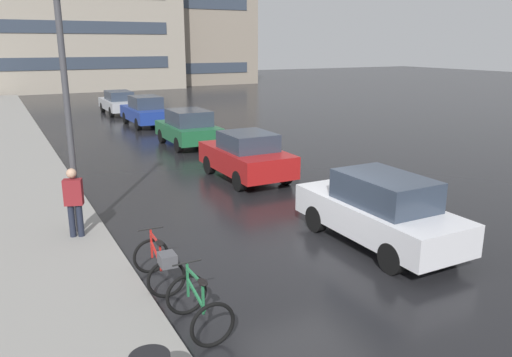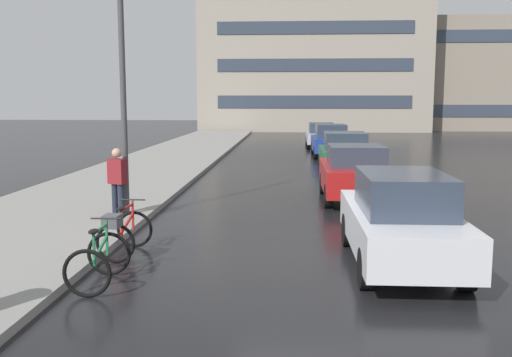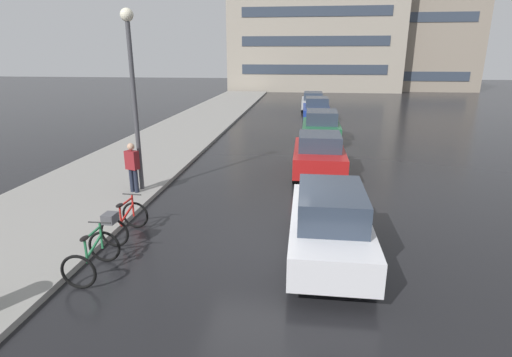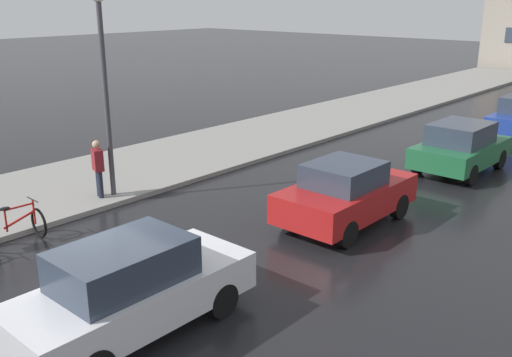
{
  "view_description": "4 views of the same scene",
  "coord_description": "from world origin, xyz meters",
  "px_view_note": "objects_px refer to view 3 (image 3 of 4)",
  "views": [
    {
      "loc": [
        -5.67,
        -8.33,
        4.4
      ],
      "look_at": [
        -0.05,
        2.31,
        1.15
      ],
      "focal_mm": 35.0,
      "sensor_mm": 36.0,
      "label": 1
    },
    {
      "loc": [
        -0.23,
        -10.05,
        2.87
      ],
      "look_at": [
        -1.06,
        3.83,
        0.94
      ],
      "focal_mm": 40.0,
      "sensor_mm": 36.0,
      "label": 2
    },
    {
      "loc": [
        1.07,
        -8.54,
        4.37
      ],
      "look_at": [
        -0.25,
        2.15,
        1.02
      ],
      "focal_mm": 28.0,
      "sensor_mm": 36.0,
      "label": 3
    },
    {
      "loc": [
        8.8,
        -5.19,
        5.4
      ],
      "look_at": [
        0.7,
        3.89,
        1.52
      ],
      "focal_mm": 40.0,
      "sensor_mm": 36.0,
      "label": 4
    }
  ],
  "objects_px": {
    "car_blue": "(316,110)",
    "bicycle_nearest": "(92,257)",
    "pedestrian": "(133,167)",
    "streetlamp": "(132,79)",
    "car_green": "(321,126)",
    "car_red": "(319,154)",
    "bicycle_second": "(122,221)",
    "car_white": "(330,223)",
    "car_silver": "(313,101)"
  },
  "relations": [
    {
      "from": "car_blue",
      "to": "bicycle_nearest",
      "type": "bearing_deg",
      "value": -103.61
    },
    {
      "from": "bicycle_nearest",
      "to": "pedestrian",
      "type": "distance_m",
      "value": 4.87
    },
    {
      "from": "bicycle_nearest",
      "to": "streetlamp",
      "type": "bearing_deg",
      "value": 101.44
    },
    {
      "from": "car_blue",
      "to": "streetlamp",
      "type": "distance_m",
      "value": 16.85
    },
    {
      "from": "car_green",
      "to": "pedestrian",
      "type": "height_order",
      "value": "pedestrian"
    },
    {
      "from": "pedestrian",
      "to": "bicycle_nearest",
      "type": "bearing_deg",
      "value": -76.58
    },
    {
      "from": "car_red",
      "to": "car_green",
      "type": "distance_m",
      "value": 6.25
    },
    {
      "from": "bicycle_second",
      "to": "car_red",
      "type": "relative_size",
      "value": 0.37
    },
    {
      "from": "bicycle_nearest",
      "to": "car_blue",
      "type": "distance_m",
      "value": 21.15
    },
    {
      "from": "car_white",
      "to": "car_blue",
      "type": "xyz_separation_m",
      "value": [
        0.12,
        19.18,
        -0.01
      ]
    },
    {
      "from": "car_blue",
      "to": "pedestrian",
      "type": "distance_m",
      "value": 16.98
    },
    {
      "from": "bicycle_nearest",
      "to": "streetlamp",
      "type": "height_order",
      "value": "streetlamp"
    },
    {
      "from": "car_red",
      "to": "streetlamp",
      "type": "relative_size",
      "value": 0.68
    },
    {
      "from": "bicycle_second",
      "to": "car_silver",
      "type": "xyz_separation_m",
      "value": [
        4.9,
        24.47,
        0.27
      ]
    },
    {
      "from": "car_green",
      "to": "car_silver",
      "type": "relative_size",
      "value": 0.89
    },
    {
      "from": "bicycle_second",
      "to": "car_blue",
      "type": "xyz_separation_m",
      "value": [
        5.08,
        18.91,
        0.32
      ]
    },
    {
      "from": "bicycle_second",
      "to": "pedestrian",
      "type": "height_order",
      "value": "pedestrian"
    },
    {
      "from": "bicycle_nearest",
      "to": "car_red",
      "type": "xyz_separation_m",
      "value": [
        4.8,
        7.84,
        0.39
      ]
    },
    {
      "from": "car_red",
      "to": "car_silver",
      "type": "relative_size",
      "value": 0.9
    },
    {
      "from": "car_silver",
      "to": "streetlamp",
      "type": "bearing_deg",
      "value": -105.46
    },
    {
      "from": "car_red",
      "to": "car_green",
      "type": "xyz_separation_m",
      "value": [
        0.28,
        6.25,
        0.02
      ]
    },
    {
      "from": "bicycle_nearest",
      "to": "car_green",
      "type": "height_order",
      "value": "car_green"
    },
    {
      "from": "bicycle_nearest",
      "to": "streetlamp",
      "type": "xyz_separation_m",
      "value": [
        -1.03,
        5.07,
        3.26
      ]
    },
    {
      "from": "bicycle_nearest",
      "to": "car_green",
      "type": "distance_m",
      "value": 14.98
    },
    {
      "from": "car_red",
      "to": "car_blue",
      "type": "distance_m",
      "value": 12.71
    },
    {
      "from": "bicycle_second",
      "to": "car_white",
      "type": "xyz_separation_m",
      "value": [
        4.96,
        -0.27,
        0.33
      ]
    },
    {
      "from": "car_blue",
      "to": "bicycle_second",
      "type": "bearing_deg",
      "value": -105.04
    },
    {
      "from": "car_silver",
      "to": "streetlamp",
      "type": "xyz_separation_m",
      "value": [
        -5.82,
        -21.04,
        2.91
      ]
    },
    {
      "from": "bicycle_second",
      "to": "car_blue",
      "type": "height_order",
      "value": "car_blue"
    },
    {
      "from": "car_green",
      "to": "car_red",
      "type": "bearing_deg",
      "value": -92.55
    },
    {
      "from": "car_silver",
      "to": "pedestrian",
      "type": "bearing_deg",
      "value": -105.46
    },
    {
      "from": "streetlamp",
      "to": "car_white",
      "type": "bearing_deg",
      "value": -32.17
    },
    {
      "from": "streetlamp",
      "to": "car_silver",
      "type": "bearing_deg",
      "value": 74.54
    },
    {
      "from": "car_silver",
      "to": "pedestrian",
      "type": "xyz_separation_m",
      "value": [
        -5.92,
        -21.4,
        0.23
      ]
    },
    {
      "from": "car_silver",
      "to": "bicycle_second",
      "type": "bearing_deg",
      "value": -101.33
    },
    {
      "from": "bicycle_second",
      "to": "streetlamp",
      "type": "relative_size",
      "value": 0.25
    },
    {
      "from": "streetlamp",
      "to": "car_red",
      "type": "bearing_deg",
      "value": 25.48
    },
    {
      "from": "bicycle_second",
      "to": "streetlamp",
      "type": "distance_m",
      "value": 4.76
    },
    {
      "from": "car_green",
      "to": "pedestrian",
      "type": "xyz_separation_m",
      "value": [
        -6.2,
        -9.38,
        0.17
      ]
    },
    {
      "from": "car_green",
      "to": "streetlamp",
      "type": "relative_size",
      "value": 0.67
    },
    {
      "from": "pedestrian",
      "to": "car_white",
      "type": "bearing_deg",
      "value": -29.19
    },
    {
      "from": "car_white",
      "to": "car_silver",
      "type": "bearing_deg",
      "value": 90.14
    },
    {
      "from": "car_white",
      "to": "streetlamp",
      "type": "xyz_separation_m",
      "value": [
        -5.88,
        3.7,
        2.84
      ]
    },
    {
      "from": "car_white",
      "to": "car_blue",
      "type": "bearing_deg",
      "value": 89.65
    },
    {
      "from": "car_green",
      "to": "car_blue",
      "type": "height_order",
      "value": "car_blue"
    },
    {
      "from": "car_green",
      "to": "pedestrian",
      "type": "relative_size",
      "value": 2.18
    },
    {
      "from": "bicycle_nearest",
      "to": "car_red",
      "type": "height_order",
      "value": "car_red"
    },
    {
      "from": "bicycle_nearest",
      "to": "bicycle_second",
      "type": "relative_size",
      "value": 0.79
    },
    {
      "from": "bicycle_nearest",
      "to": "bicycle_second",
      "type": "height_order",
      "value": "bicycle_nearest"
    },
    {
      "from": "car_blue",
      "to": "streetlamp",
      "type": "relative_size",
      "value": 0.74
    }
  ]
}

